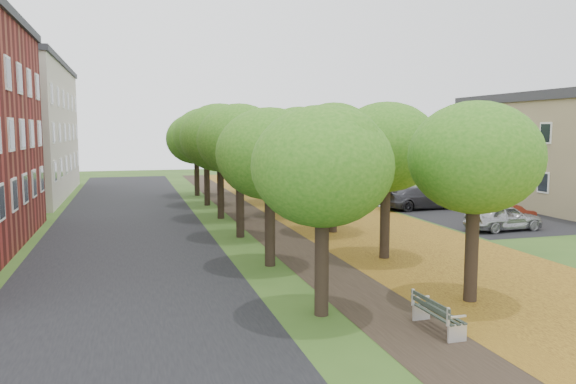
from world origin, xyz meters
TOP-DOWN VIEW (x-y plane):
  - ground at (0.00, 0.00)m, footprint 120.00×120.00m
  - street_asphalt at (-7.50, 15.00)m, footprint 8.00×70.00m
  - footpath at (0.00, 15.00)m, footprint 3.20×70.00m
  - leaf_verge at (5.00, 15.00)m, footprint 7.50×70.00m
  - parking_lot at (13.50, 16.00)m, footprint 9.00×16.00m
  - tree_row_west at (-2.20, 15.00)m, footprint 4.33×34.33m
  - tree_row_east at (2.60, 15.00)m, footprint 4.33×34.33m
  - bench at (0.26, -2.00)m, footprint 0.59×1.86m
  - car_silver at (11.28, 10.09)m, footprint 4.20×1.92m
  - car_red at (12.20, 11.05)m, footprint 4.04×2.49m
  - car_grey at (11.00, 18.32)m, footprint 5.35×2.53m
  - car_white at (11.00, 20.44)m, footprint 5.79×3.96m

SIDE VIEW (x-z plane):
  - ground at x=0.00m, z-range 0.00..0.00m
  - street_asphalt at x=-7.50m, z-range 0.00..0.01m
  - parking_lot at x=13.50m, z-range 0.00..0.01m
  - footpath at x=0.00m, z-range 0.00..0.01m
  - leaf_verge at x=5.00m, z-range 0.00..0.01m
  - bench at x=0.26m, z-range 0.02..0.89m
  - car_red at x=12.20m, z-range 0.00..1.26m
  - car_silver at x=11.28m, z-range 0.00..1.40m
  - car_white at x=11.00m, z-range 0.00..1.47m
  - car_grey at x=11.00m, z-range 0.00..1.51m
  - tree_row_west at x=-2.20m, z-range 1.33..7.73m
  - tree_row_east at x=2.60m, z-range 1.33..7.73m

